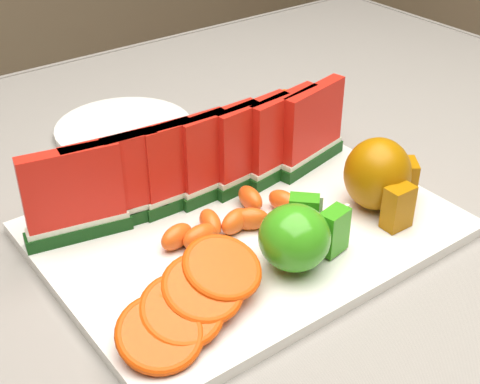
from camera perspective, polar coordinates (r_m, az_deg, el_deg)
The scene contains 10 objects.
table at distance 0.76m, azimuth -5.59°, elevation -9.96°, with size 1.40×0.90×0.75m.
tablecloth at distance 0.72m, azimuth -5.85°, elevation -6.28°, with size 1.53×1.03×0.20m.
platter at distance 0.69m, azimuth 0.48°, elevation -3.08°, with size 0.40×0.30×0.01m.
apple_cluster at distance 0.62m, azimuth 5.04°, elevation -3.68°, with size 0.11×0.09×0.06m.
pear_cluster at distance 0.71m, azimuth 11.89°, elevation 1.33°, with size 0.10×0.09×0.08m.
side_plate at distance 0.90m, azimuth -9.87°, elevation 5.36°, with size 0.23×0.23×0.01m.
watermelon_row at distance 0.70m, azimuth -3.13°, elevation 2.71°, with size 0.39×0.07×0.10m.
orange_fan_front at distance 0.56m, azimuth -4.09°, elevation -9.11°, with size 0.16×0.11×0.05m.
orange_fan_back at distance 0.78m, azimuth -3.14°, elevation 3.77°, with size 0.39×0.11×0.05m.
tangerine_segments at distance 0.67m, azimuth -0.83°, elevation -2.32°, with size 0.16×0.07×0.02m.
Camera 1 is at (-0.28, -0.49, 1.16)m, focal length 50.00 mm.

